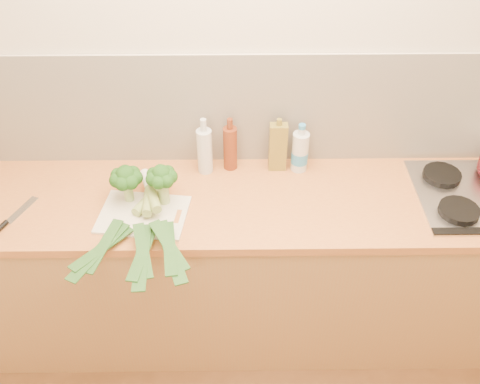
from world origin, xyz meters
name	(u,v)px	position (x,y,z in m)	size (l,w,h in m)	color
room_shell	(251,110)	(0.00, 1.49, 1.17)	(3.50, 3.50, 3.50)	beige
counter	(250,266)	(0.00, 1.20, 0.45)	(3.20, 0.62, 0.90)	#A27843
chopping_board	(143,214)	(-0.46, 1.09, 0.91)	(0.36, 0.27, 0.01)	silver
broccoli_left	(126,178)	(-0.53, 1.18, 1.03)	(0.14, 0.14, 0.18)	#95B268
broccoli_right	(162,178)	(-0.38, 1.17, 1.04)	(0.13, 0.13, 0.19)	#95B268
leek_front	(135,213)	(-0.49, 1.07, 0.93)	(0.35, 0.62, 0.04)	white
leek_mid	(147,216)	(-0.44, 1.03, 0.95)	(0.11, 0.65, 0.04)	white
leek_back	(157,210)	(-0.39, 1.05, 0.97)	(0.26, 0.66, 0.04)	white
chefs_knife	(3,226)	(-1.03, 1.03, 0.91)	(0.15, 0.29, 0.02)	silver
oil_tin	(278,147)	(0.12, 1.41, 1.02)	(0.08, 0.05, 0.27)	olive
glass_bottle	(205,150)	(-0.21, 1.40, 1.02)	(0.07, 0.07, 0.28)	silver
amber_bottle	(230,147)	(-0.09, 1.42, 1.01)	(0.06, 0.06, 0.27)	maroon
water_bottle	(300,153)	(0.23, 1.41, 0.99)	(0.08, 0.08, 0.22)	silver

